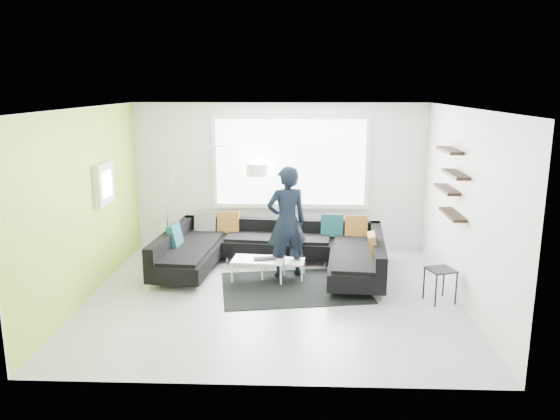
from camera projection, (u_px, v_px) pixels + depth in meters
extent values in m
plane|color=#939399|center=(273.00, 296.00, 8.23)|extent=(5.50, 5.50, 0.00)
cube|color=silver|center=(280.00, 178.00, 10.35)|extent=(5.50, 0.04, 2.80)
cube|color=silver|center=(261.00, 260.00, 5.48)|extent=(5.50, 0.04, 2.80)
cube|color=silver|center=(87.00, 204.00, 8.02)|extent=(0.04, 5.00, 2.80)
cube|color=silver|center=(465.00, 208.00, 7.81)|extent=(0.04, 5.00, 2.80)
cube|color=white|center=(273.00, 108.00, 7.60)|extent=(5.50, 5.00, 0.04)
cube|color=#93C638|center=(87.00, 204.00, 8.02)|extent=(0.01, 5.00, 2.80)
cube|color=white|center=(290.00, 162.00, 10.24)|extent=(2.96, 0.06, 1.68)
cube|color=silver|center=(105.00, 184.00, 8.56)|extent=(0.12, 0.66, 0.66)
cube|color=black|center=(451.00, 182.00, 8.14)|extent=(0.20, 1.24, 0.95)
cube|color=black|center=(272.00, 261.00, 9.25)|extent=(3.87, 2.60, 0.39)
cube|color=black|center=(272.00, 242.00, 9.17)|extent=(3.87, 2.60, 0.29)
cube|color=brown|center=(272.00, 239.00, 9.16)|extent=(3.30, 0.49, 0.41)
cube|color=black|center=(294.00, 287.00, 8.58)|extent=(2.47, 1.97, 0.01)
cube|color=silver|center=(271.00, 268.00, 8.95)|extent=(1.13, 0.72, 0.35)
cube|color=black|center=(440.00, 285.00, 7.98)|extent=(0.46, 0.46, 0.50)
imported|color=black|center=(287.00, 222.00, 8.92)|extent=(0.96, 0.88, 1.85)
imported|color=black|center=(265.00, 260.00, 8.79)|extent=(0.44, 0.36, 0.03)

